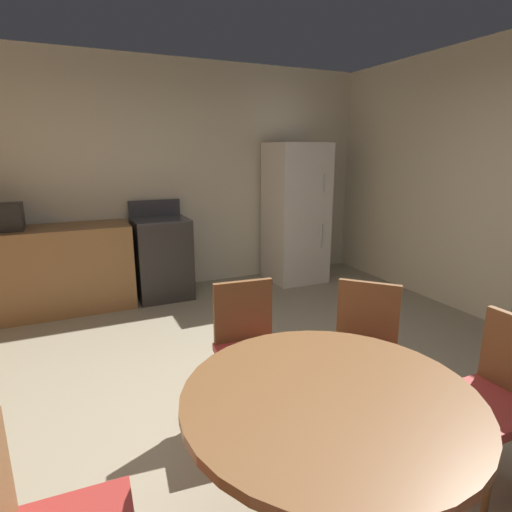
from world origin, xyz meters
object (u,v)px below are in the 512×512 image
at_px(chair_north, 249,343).
at_px(dining_table, 328,430).
at_px(chair_east, 499,392).
at_px(refrigerator, 295,213).
at_px(oven_range, 162,257).
at_px(chair_northeast, 364,345).

bearing_deg(chair_north, dining_table, -0.00).
bearing_deg(chair_east, dining_table, 0.00).
bearing_deg(refrigerator, dining_table, -117.93).
height_order(dining_table, chair_north, chair_north).
bearing_deg(dining_table, refrigerator, 62.07).
relative_size(oven_range, chair_east, 1.26).
bearing_deg(refrigerator, chair_east, -103.47).
height_order(oven_range, chair_northeast, oven_range).
height_order(chair_northeast, chair_north, same).
height_order(chair_east, chair_north, same).
height_order(chair_northeast, chair_east, same).
bearing_deg(chair_north, oven_range, -174.39).
relative_size(oven_range, refrigerator, 0.62).
height_order(refrigerator, chair_north, refrigerator).
xyz_separation_m(refrigerator, chair_east, (-0.83, -3.46, -0.38)).
relative_size(dining_table, chair_northeast, 1.30).
distance_m(oven_range, chair_north, 2.51).
distance_m(refrigerator, dining_table, 3.92).
xyz_separation_m(oven_range, chair_north, (-0.00, -2.51, 0.03)).
height_order(refrigerator, dining_table, refrigerator).
distance_m(oven_range, refrigerator, 1.78).
distance_m(dining_table, chair_north, 1.01).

